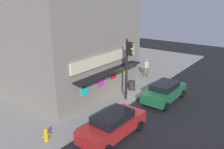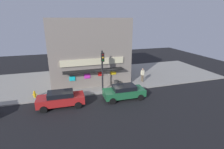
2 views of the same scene
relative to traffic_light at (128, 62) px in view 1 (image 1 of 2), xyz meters
The scene contains 10 objects.
ground_plane 3.22m from the traffic_light, 43.14° to the right, with size 52.18×52.18×0.00m, color black.
sidewalk 5.73m from the traffic_light, 83.25° to the left, with size 34.79×10.69×0.13m, color gray.
corner_building 5.57m from the traffic_light, 98.17° to the left, with size 9.69×8.92×8.01m.
traffic_light is the anchor object (origin of this frame).
fire_hydrant 7.75m from the traffic_light, behind, with size 0.49×0.25×0.74m.
trash_can 3.30m from the traffic_light, 22.44° to the left, with size 0.57×0.57×0.80m, color #2D2D2D.
pedestrian 6.28m from the traffic_light, 15.00° to the left, with size 0.55×0.59×1.79m.
potted_plant_by_doorway 3.72m from the traffic_light, 57.31° to the left, with size 0.70×0.70×1.06m.
parked_car_green 3.68m from the traffic_light, 53.14° to the right, with size 4.30×2.07×1.46m.
parked_car_red 5.60m from the traffic_light, 155.88° to the right, with size 4.41×2.03×1.51m.
Camera 1 is at (-14.50, -8.47, 7.55)m, focal length 37.46 mm.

